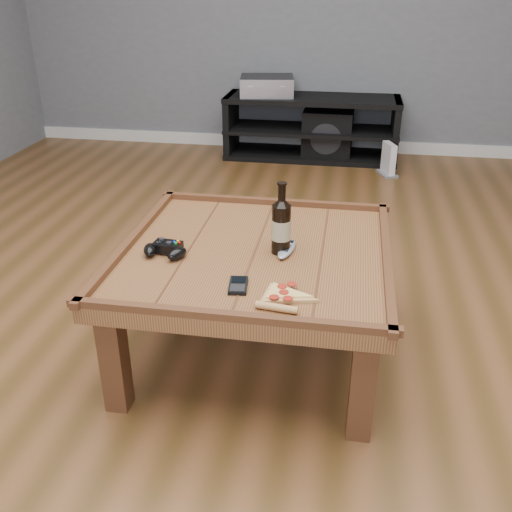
% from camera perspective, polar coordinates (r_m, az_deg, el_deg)
% --- Properties ---
extents(ground, '(6.00, 6.00, 0.00)m').
position_cam_1_polar(ground, '(2.38, -0.06, -9.22)').
color(ground, '#4C3215').
rests_on(ground, ground).
extents(baseboard, '(5.00, 0.02, 0.10)m').
position_cam_1_polar(baseboard, '(5.09, 5.66, 11.11)').
color(baseboard, silver).
rests_on(baseboard, ground).
extents(coffee_table, '(1.03, 1.03, 0.48)m').
position_cam_1_polar(coffee_table, '(2.18, -0.06, -0.83)').
color(coffee_table, '#5B2D1A').
rests_on(coffee_table, ground).
extents(media_console, '(1.40, 0.45, 0.50)m').
position_cam_1_polar(media_console, '(4.81, 5.54, 12.62)').
color(media_console, black).
rests_on(media_console, ground).
extents(beer_bottle, '(0.07, 0.07, 0.27)m').
position_cam_1_polar(beer_bottle, '(2.09, 2.53, 3.12)').
color(beer_bottle, black).
rests_on(beer_bottle, coffee_table).
extents(game_controller, '(0.18, 0.13, 0.05)m').
position_cam_1_polar(game_controller, '(2.13, -9.07, 0.64)').
color(game_controller, black).
rests_on(game_controller, coffee_table).
extents(pizza_slice, '(0.18, 0.26, 0.02)m').
position_cam_1_polar(pizza_slice, '(1.83, 2.70, -4.08)').
color(pizza_slice, tan).
rests_on(pizza_slice, coffee_table).
extents(smartphone, '(0.07, 0.12, 0.02)m').
position_cam_1_polar(smartphone, '(1.90, -1.80, -2.95)').
color(smartphone, black).
rests_on(smartphone, coffee_table).
extents(remote_control, '(0.08, 0.18, 0.02)m').
position_cam_1_polar(remote_control, '(2.14, 3.09, 0.71)').
color(remote_control, gray).
rests_on(remote_control, coffee_table).
extents(av_receiver, '(0.47, 0.41, 0.15)m').
position_cam_1_polar(av_receiver, '(4.77, 1.09, 16.65)').
color(av_receiver, black).
rests_on(av_receiver, media_console).
extents(subwoofer, '(0.41, 0.41, 0.40)m').
position_cam_1_polar(subwoofer, '(4.86, 7.20, 12.10)').
color(subwoofer, black).
rests_on(subwoofer, ground).
extents(game_console, '(0.17, 0.22, 0.24)m').
position_cam_1_polar(game_console, '(4.49, 13.10, 9.27)').
color(game_console, slate).
rests_on(game_console, ground).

